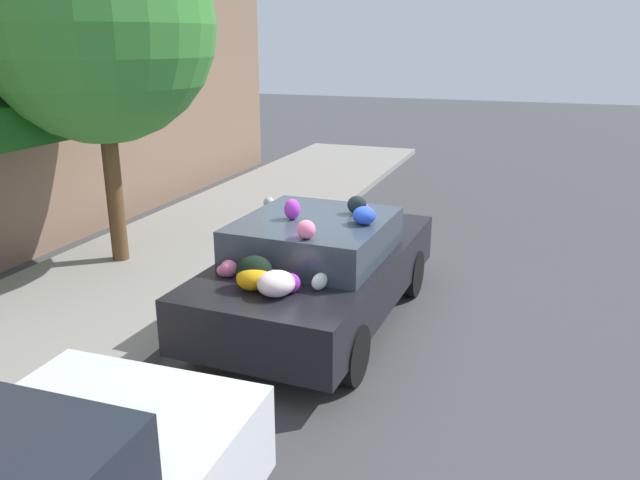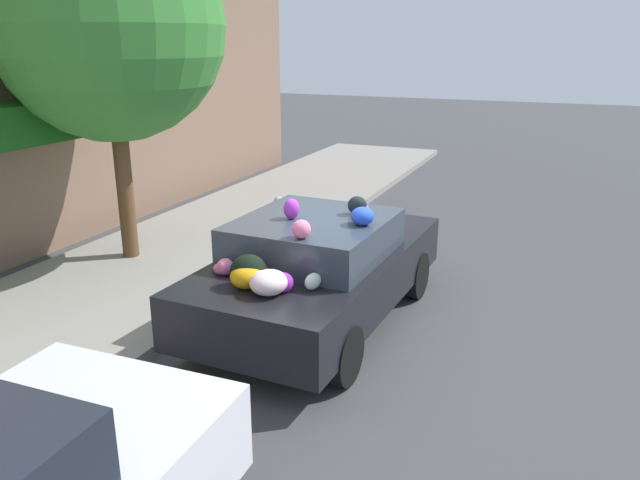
# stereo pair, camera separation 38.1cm
# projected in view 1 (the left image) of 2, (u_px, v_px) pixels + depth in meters

# --- Properties ---
(ground_plane) EXTENTS (60.00, 60.00, 0.00)m
(ground_plane) POSITION_uv_depth(u_px,v_px,m) (305.00, 318.00, 7.69)
(ground_plane) COLOR #424244
(sidewalk_curb) EXTENTS (24.00, 3.20, 0.13)m
(sidewalk_curb) POSITION_uv_depth(u_px,v_px,m) (122.00, 285.00, 8.55)
(sidewalk_curb) COLOR gray
(sidewalk_curb) RESTS_ON ground
(street_tree) EXTENTS (3.19, 3.19, 4.93)m
(street_tree) POSITION_uv_depth(u_px,v_px,m) (97.00, 25.00, 8.36)
(street_tree) COLOR brown
(street_tree) RESTS_ON sidewalk_curb
(fire_hydrant) EXTENTS (0.20, 0.20, 0.70)m
(fire_hydrant) POSITION_uv_depth(u_px,v_px,m) (269.00, 218.00, 10.26)
(fire_hydrant) COLOR #B2B2B7
(fire_hydrant) RESTS_ON sidewalk_curb
(art_car) EXTENTS (3.98, 1.97, 1.58)m
(art_car) POSITION_uv_depth(u_px,v_px,m) (318.00, 267.00, 7.37)
(art_car) COLOR black
(art_car) RESTS_ON ground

